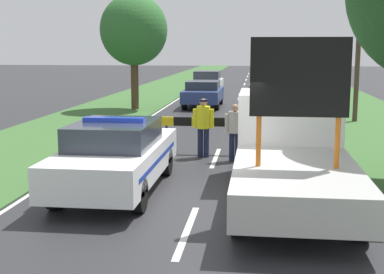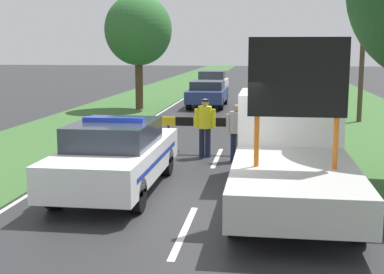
# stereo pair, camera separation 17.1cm
# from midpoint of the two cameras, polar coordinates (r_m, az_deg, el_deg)

# --- Properties ---
(ground_plane) EXTENTS (160.00, 160.00, 0.00)m
(ground_plane) POSITION_cam_midpoint_polar(r_m,az_deg,el_deg) (10.66, 0.06, -7.33)
(ground_plane) COLOR #28282B
(lane_markings) EXTENTS (7.36, 70.28, 0.01)m
(lane_markings) POSITION_cam_midpoint_polar(r_m,az_deg,el_deg) (29.89, 4.66, 3.60)
(lane_markings) COLOR silver
(lane_markings) RESTS_ON ground
(grass_verge_left) EXTENTS (4.62, 120.00, 0.03)m
(grass_verge_left) POSITION_cam_midpoint_polar(r_m,az_deg,el_deg) (31.15, -6.51, 3.83)
(grass_verge_left) COLOR #38602D
(grass_verge_left) RESTS_ON ground
(grass_verge_right) EXTENTS (4.62, 120.00, 0.03)m
(grass_verge_right) POSITION_cam_midpoint_polar(r_m,az_deg,el_deg) (30.66, 16.06, 3.43)
(grass_verge_right) COLOR #38602D
(grass_verge_right) RESTS_ON ground
(police_car) EXTENTS (1.88, 4.95, 1.63)m
(police_car) POSITION_cam_midpoint_polar(r_m,az_deg,el_deg) (11.71, -8.47, -1.93)
(police_car) COLOR white
(police_car) RESTS_ON ground
(work_truck) EXTENTS (2.24, 6.07, 3.27)m
(work_truck) POSITION_cam_midpoint_polar(r_m,az_deg,el_deg) (11.35, 10.09, -1.05)
(work_truck) COLOR white
(work_truck) RESTS_ON ground
(road_barrier) EXTENTS (3.22, 0.08, 1.07)m
(road_barrier) POSITION_cam_midpoint_polar(r_m,az_deg,el_deg) (15.63, 1.61, 1.41)
(road_barrier) COLOR black
(road_barrier) RESTS_ON ground
(police_officer) EXTENTS (0.60, 0.38, 1.67)m
(police_officer) POSITION_cam_midpoint_polar(r_m,az_deg,el_deg) (15.10, 0.90, 1.55)
(police_officer) COLOR #191E38
(police_officer) RESTS_ON ground
(pedestrian_civilian) EXTENTS (0.56, 0.36, 1.57)m
(pedestrian_civilian) POSITION_cam_midpoint_polar(r_m,az_deg,el_deg) (14.63, 4.27, 0.99)
(pedestrian_civilian) COLOR #191E38
(pedestrian_civilian) RESTS_ON ground
(traffic_cone_near_police) EXTENTS (0.37, 0.37, 0.52)m
(traffic_cone_near_police) POSITION_cam_midpoint_polar(r_m,az_deg,el_deg) (15.01, 8.54, -1.46)
(traffic_cone_near_police) COLOR black
(traffic_cone_near_police) RESTS_ON ground
(traffic_cone_centre_front) EXTENTS (0.44, 0.44, 0.61)m
(traffic_cone_centre_front) POSITION_cam_midpoint_polar(r_m,az_deg,el_deg) (15.76, -2.84, -0.66)
(traffic_cone_centre_front) COLOR black
(traffic_cone_centre_front) RESTS_ON ground
(queued_car_sedan_silver) EXTENTS (1.91, 4.43, 1.66)m
(queued_car_sedan_silver) POSITION_cam_midpoint_polar(r_m,az_deg,el_deg) (21.14, 8.12, 3.39)
(queued_car_sedan_silver) COLOR #B2B2B7
(queued_car_sedan_silver) RESTS_ON ground
(queued_car_hatch_blue) EXTENTS (1.85, 4.43, 1.37)m
(queued_car_hatch_blue) POSITION_cam_midpoint_polar(r_m,az_deg,el_deg) (27.99, 1.04, 4.71)
(queued_car_hatch_blue) COLOR navy
(queued_car_hatch_blue) RESTS_ON ground
(queued_car_van_white) EXTENTS (1.78, 4.14, 1.61)m
(queued_car_van_white) POSITION_cam_midpoint_polar(r_m,az_deg,el_deg) (34.24, 1.51, 5.75)
(queued_car_van_white) COLOR silver
(queued_car_van_white) RESTS_ON ground
(queued_car_suv_grey) EXTENTS (1.75, 4.55, 1.43)m
(queued_car_suv_grey) POSITION_cam_midpoint_polar(r_m,az_deg,el_deg) (40.13, 8.32, 6.10)
(queued_car_suv_grey) COLOR slate
(queued_car_suv_grey) RESTS_ON ground
(roadside_tree_near_right) EXTENTS (3.30, 3.30, 5.67)m
(roadside_tree_near_right) POSITION_cam_midpoint_polar(r_m,az_deg,el_deg) (26.84, -6.41, 11.24)
(roadside_tree_near_right) COLOR #4C3823
(roadside_tree_near_right) RESTS_ON ground
(utility_pole) EXTENTS (1.20, 0.20, 7.14)m
(utility_pole) POSITION_cam_midpoint_polar(r_m,az_deg,el_deg) (23.19, 17.19, 10.60)
(utility_pole) COLOR #473828
(utility_pole) RESTS_ON ground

